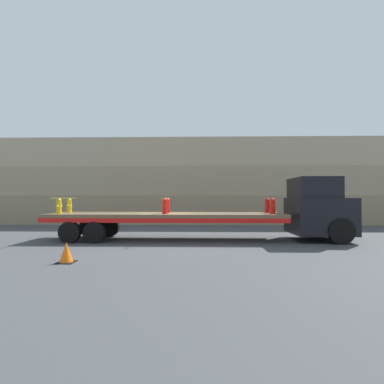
{
  "coord_description": "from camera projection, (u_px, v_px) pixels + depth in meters",
  "views": [
    {
      "loc": [
        1.58,
        -13.99,
        1.98
      ],
      "look_at": [
        1.21,
        0.0,
        2.23
      ],
      "focal_mm": 28.0,
      "sensor_mm": 36.0,
      "label": 1
    }
  ],
  "objects": [
    {
      "name": "traffic_cone",
      "position": [
        66.0,
        253.0,
        9.08
      ],
      "size": [
        0.51,
        0.51,
        0.62
      ],
      "color": "black",
      "rests_on": "ground_plane"
    },
    {
      "name": "fire_hydrant_red_far_2",
      "position": [
        267.0,
        206.0,
        14.42
      ],
      "size": [
        0.28,
        0.46,
        0.7
      ],
      "color": "red",
      "rests_on": "flatbed_trailer"
    },
    {
      "name": "fire_hydrant_red_near_2",
      "position": [
        273.0,
        206.0,
        13.35
      ],
      "size": [
        0.28,
        0.46,
        0.7
      ],
      "color": "red",
      "rests_on": "flatbed_trailer"
    },
    {
      "name": "cargo_strap_rear",
      "position": [
        64.0,
        198.0,
        14.15
      ],
      "size": [
        0.05,
        2.63,
        0.01
      ],
      "color": "yellow",
      "rests_on": "fire_hydrant_yellow_near_0"
    },
    {
      "name": "fire_hydrant_yellow_far_0",
      "position": [
        69.0,
        206.0,
        14.68
      ],
      "size": [
        0.28,
        0.46,
        0.7
      ],
      "color": "gold",
      "rests_on": "flatbed_trailer"
    },
    {
      "name": "truck_cab",
      "position": [
        320.0,
        209.0,
        13.82
      ],
      "size": [
        2.56,
        2.65,
        2.89
      ],
      "color": "black",
      "rests_on": "ground_plane"
    },
    {
      "name": "rock_cliff",
      "position": [
        179.0,
        182.0,
        22.98
      ],
      "size": [
        60.0,
        3.3,
        6.38
      ],
      "color": "gray",
      "rests_on": "ground_plane"
    },
    {
      "name": "fire_hydrant_red_far_1",
      "position": [
        167.0,
        206.0,
        14.55
      ],
      "size": [
        0.28,
        0.46,
        0.7
      ],
      "color": "red",
      "rests_on": "flatbed_trailer"
    },
    {
      "name": "flatbed_trailer",
      "position": [
        152.0,
        218.0,
        14.02
      ],
      "size": [
        10.87,
        2.53,
        1.24
      ],
      "color": "brown",
      "rests_on": "ground_plane"
    },
    {
      "name": "ground_plane",
      "position": [
        166.0,
        240.0,
        13.99
      ],
      "size": [
        120.0,
        120.0,
        0.0
      ],
      "primitive_type": "plane",
      "color": "#3F4244"
    },
    {
      "name": "fire_hydrant_yellow_near_0",
      "position": [
        59.0,
        206.0,
        13.61
      ],
      "size": [
        0.28,
        0.46,
        0.7
      ],
      "color": "gold",
      "rests_on": "flatbed_trailer"
    },
    {
      "name": "cargo_strap_middle",
      "position": [
        166.0,
        198.0,
        14.02
      ],
      "size": [
        0.05,
        2.63,
        0.01
      ],
      "color": "yellow",
      "rests_on": "fire_hydrant_red_near_1"
    },
    {
      "name": "fire_hydrant_red_near_1",
      "position": [
        165.0,
        206.0,
        13.48
      ],
      "size": [
        0.28,
        0.46,
        0.7
      ],
      "color": "red",
      "rests_on": "flatbed_trailer"
    }
  ]
}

